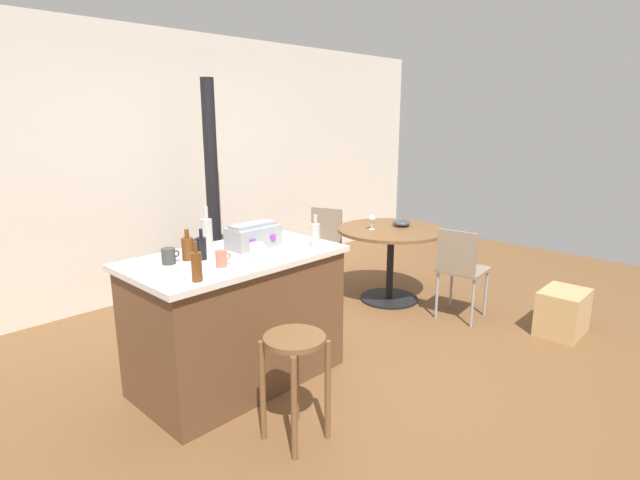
{
  "coord_description": "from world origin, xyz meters",
  "views": [
    {
      "loc": [
        -2.77,
        -2.37,
        1.84
      ],
      "look_at": [
        0.31,
        0.61,
        0.78
      ],
      "focal_mm": 28.06,
      "sensor_mm": 36.0,
      "label": 1
    }
  ],
  "objects_px": {
    "wooden_stool": "(295,363)",
    "bottle_4": "(207,234)",
    "bottle_2": "(197,266)",
    "folding_chair_far": "(322,242)",
    "bottle_3": "(315,235)",
    "kitchen_island": "(237,318)",
    "dining_table": "(391,245)",
    "bottle_0": "(202,248)",
    "cardboard_box": "(563,312)",
    "cup_3": "(169,256)",
    "serving_bowl": "(402,223)",
    "bottle_1": "(188,248)",
    "cup_0": "(257,250)",
    "wood_stove": "(216,248)",
    "folding_chair_near": "(461,266)",
    "toolbox": "(253,236)",
    "cup_2": "(275,232)",
    "wine_glass": "(372,219)",
    "cup_1": "(222,258)"
  },
  "relations": [
    {
      "from": "toolbox",
      "to": "serving_bowl",
      "type": "relative_size",
      "value": 2.04
    },
    {
      "from": "folding_chair_far",
      "to": "bottle_3",
      "type": "relative_size",
      "value": 3.69
    },
    {
      "from": "toolbox",
      "to": "bottle_2",
      "type": "xyz_separation_m",
      "value": [
        -0.7,
        -0.37,
        0.01
      ]
    },
    {
      "from": "bottle_0",
      "to": "bottle_3",
      "type": "distance_m",
      "value": 0.8
    },
    {
      "from": "wine_glass",
      "to": "cardboard_box",
      "type": "height_order",
      "value": "wine_glass"
    },
    {
      "from": "cup_2",
      "to": "bottle_1",
      "type": "bearing_deg",
      "value": -178.32
    },
    {
      "from": "wood_stove",
      "to": "folding_chair_far",
      "type": "bearing_deg",
      "value": -33.22
    },
    {
      "from": "dining_table",
      "to": "folding_chair_far",
      "type": "relative_size",
      "value": 1.23
    },
    {
      "from": "kitchen_island",
      "to": "cup_3",
      "type": "bearing_deg",
      "value": 163.9
    },
    {
      "from": "wood_stove",
      "to": "cup_2",
      "type": "distance_m",
      "value": 1.57
    },
    {
      "from": "toolbox",
      "to": "wood_stove",
      "type": "bearing_deg",
      "value": 65.46
    },
    {
      "from": "bottle_3",
      "to": "cup_0",
      "type": "height_order",
      "value": "bottle_3"
    },
    {
      "from": "toolbox",
      "to": "bottle_4",
      "type": "xyz_separation_m",
      "value": [
        -0.28,
        0.16,
        0.04
      ]
    },
    {
      "from": "dining_table",
      "to": "bottle_4",
      "type": "distance_m",
      "value": 2.18
    },
    {
      "from": "bottle_0",
      "to": "wine_glass",
      "type": "relative_size",
      "value": 1.43
    },
    {
      "from": "kitchen_island",
      "to": "cup_1",
      "type": "relative_size",
      "value": 13.57
    },
    {
      "from": "dining_table",
      "to": "cup_2",
      "type": "distance_m",
      "value": 1.63
    },
    {
      "from": "kitchen_island",
      "to": "wooden_stool",
      "type": "height_order",
      "value": "kitchen_island"
    },
    {
      "from": "wooden_stool",
      "to": "bottle_4",
      "type": "distance_m",
      "value": 1.17
    },
    {
      "from": "kitchen_island",
      "to": "bottle_0",
      "type": "bearing_deg",
      "value": 165.91
    },
    {
      "from": "bottle_4",
      "to": "bottle_3",
      "type": "bearing_deg",
      "value": -39.27
    },
    {
      "from": "folding_chair_far",
      "to": "cup_0",
      "type": "height_order",
      "value": "cup_0"
    },
    {
      "from": "bottle_0",
      "to": "cup_2",
      "type": "xyz_separation_m",
      "value": [
        0.7,
        0.08,
        -0.03
      ]
    },
    {
      "from": "folding_chair_near",
      "to": "bottle_2",
      "type": "xyz_separation_m",
      "value": [
        -2.57,
        0.27,
        0.51
      ]
    },
    {
      "from": "folding_chair_far",
      "to": "cup_3",
      "type": "relative_size",
      "value": 7.06
    },
    {
      "from": "folding_chair_far",
      "to": "cardboard_box",
      "type": "distance_m",
      "value": 2.43
    },
    {
      "from": "bottle_2",
      "to": "bottle_4",
      "type": "relative_size",
      "value": 0.75
    },
    {
      "from": "cup_0",
      "to": "serving_bowl",
      "type": "distance_m",
      "value": 2.19
    },
    {
      "from": "dining_table",
      "to": "cup_1",
      "type": "height_order",
      "value": "cup_1"
    },
    {
      "from": "kitchen_island",
      "to": "folding_chair_far",
      "type": "relative_size",
      "value": 1.67
    },
    {
      "from": "wood_stove",
      "to": "bottle_3",
      "type": "xyz_separation_m",
      "value": [
        -0.38,
        -1.83,
        0.5
      ]
    },
    {
      "from": "bottle_0",
      "to": "cardboard_box",
      "type": "xyz_separation_m",
      "value": [
        2.65,
        -1.44,
        -0.82
      ]
    },
    {
      "from": "bottle_4",
      "to": "cup_3",
      "type": "xyz_separation_m",
      "value": [
        -0.35,
        -0.1,
        -0.07
      ]
    },
    {
      "from": "serving_bowl",
      "to": "folding_chair_near",
      "type": "bearing_deg",
      "value": -100.12
    },
    {
      "from": "folding_chair_far",
      "to": "bottle_3",
      "type": "bearing_deg",
      "value": -137.78
    },
    {
      "from": "bottle_1",
      "to": "dining_table",
      "type": "bearing_deg",
      "value": 1.8
    },
    {
      "from": "wood_stove",
      "to": "cup_3",
      "type": "bearing_deg",
      "value": -132.38
    },
    {
      "from": "dining_table",
      "to": "bottle_2",
      "type": "height_order",
      "value": "bottle_2"
    },
    {
      "from": "wooden_stool",
      "to": "folding_chair_far",
      "type": "height_order",
      "value": "folding_chair_far"
    },
    {
      "from": "kitchen_island",
      "to": "cup_0",
      "type": "distance_m",
      "value": 0.54
    },
    {
      "from": "cup_3",
      "to": "serving_bowl",
      "type": "bearing_deg",
      "value": 1.15
    },
    {
      "from": "folding_chair_far",
      "to": "wood_stove",
      "type": "distance_m",
      "value": 1.14
    },
    {
      "from": "bottle_0",
      "to": "cup_1",
      "type": "distance_m",
      "value": 0.23
    },
    {
      "from": "folding_chair_near",
      "to": "bottle_2",
      "type": "distance_m",
      "value": 2.63
    },
    {
      "from": "bottle_2",
      "to": "cardboard_box",
      "type": "relative_size",
      "value": 0.52
    },
    {
      "from": "folding_chair_far",
      "to": "wine_glass",
      "type": "height_order",
      "value": "wine_glass"
    },
    {
      "from": "wood_stove",
      "to": "bottle_0",
      "type": "xyz_separation_m",
      "value": [
        -1.12,
        -1.52,
        0.49
      ]
    },
    {
      "from": "toolbox",
      "to": "cup_2",
      "type": "relative_size",
      "value": 3.1
    },
    {
      "from": "bottle_1",
      "to": "bottle_2",
      "type": "relative_size",
      "value": 0.87
    },
    {
      "from": "bottle_1",
      "to": "cup_0",
      "type": "relative_size",
      "value": 1.64
    }
  ]
}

